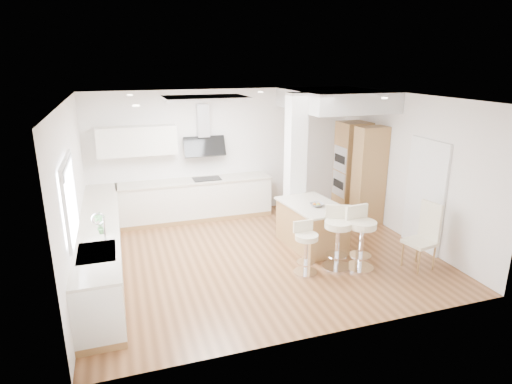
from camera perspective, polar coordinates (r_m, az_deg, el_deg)
name	(u,v)px	position (r m, az deg, el deg)	size (l,w,h in m)	color
ground	(261,255)	(7.86, 0.62, -8.37)	(6.00, 6.00, 0.00)	brown
ceiling	(261,255)	(7.86, 0.62, -8.37)	(6.00, 5.00, 0.02)	silver
wall_back	(225,152)	(9.70, -4.14, 5.28)	(6.00, 0.04, 2.80)	white
wall_left	(74,197)	(7.03, -23.16, -0.66)	(0.04, 5.00, 2.80)	white
wall_right	(408,168)	(8.78, 19.56, 3.07)	(0.04, 5.00, 2.80)	white
skylight	(206,98)	(7.49, -6.71, 12.32)	(4.10, 2.10, 0.06)	white
window_left	(69,196)	(6.09, -23.65, -0.45)	(0.06, 1.28, 1.07)	white
doorway_right	(425,197)	(8.41, 21.59, -0.56)	(0.05, 1.00, 2.10)	#423C34
counter_left	(101,246)	(7.54, -19.92, -6.77)	(0.63, 4.50, 1.35)	#AB7F49
counter_back	(188,189)	(9.43, -9.02, 0.35)	(3.62, 0.63, 2.50)	#AB7F49
pillar	(295,164)	(8.59, 5.25, 3.71)	(0.35, 0.35, 2.80)	white
soffit	(335,100)	(9.26, 10.44, 12.00)	(1.78, 2.20, 0.40)	silver
oven_column	(358,172)	(9.66, 13.45, 2.66)	(0.63, 1.21, 2.10)	#AB7F49
peninsula	(312,225)	(8.13, 7.44, -4.36)	(1.06, 1.47, 0.90)	#AB7F49
bar_stool_a	(306,245)	(7.09, 6.66, -7.05)	(0.40, 0.40, 0.88)	white
bar_stool_b	(338,234)	(7.31, 10.83, -5.58)	(0.63, 0.63, 1.07)	white
bar_stool_c	(361,235)	(7.36, 13.80, -5.54)	(0.53, 0.53, 1.08)	white
dining_chair	(425,233)	(7.74, 21.59, -5.14)	(0.51, 0.51, 1.14)	beige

